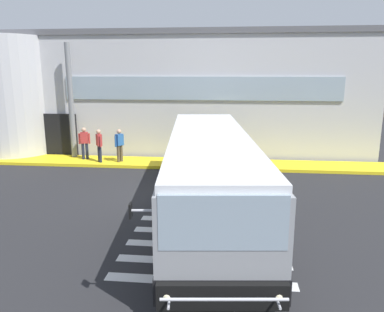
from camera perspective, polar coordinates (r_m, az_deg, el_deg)
ground_plane at (r=14.70m, az=-4.65°, el=-5.89°), size 80.00×90.00×0.02m
bay_paint_stripes at (r=10.60m, az=2.04°, el=-13.45°), size 4.40×3.96×0.01m
terminal_building at (r=25.54m, az=-1.49°, el=9.89°), size 22.20×13.80×6.81m
boarding_curb at (r=19.23m, az=-2.04°, el=-1.10°), size 24.40×2.00×0.15m
entry_support_column at (r=20.91m, az=-17.89°, el=7.90°), size 0.28×0.28×5.96m
bus_main_foreground at (r=12.42m, az=2.60°, el=-2.88°), size 3.77×12.09×2.70m
passenger_near_column at (r=20.41m, az=-15.99°, el=2.10°), size 0.57×0.32×1.68m
passenger_by_doorway at (r=19.56m, az=-13.89°, el=1.78°), size 0.40×0.50×1.68m
passenger_at_curb_edge at (r=19.40m, az=-10.94°, el=1.83°), size 0.38×0.52×1.68m
safety_bollard_yellow at (r=17.81m, az=8.01°, el=-1.11°), size 0.18×0.18×0.90m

